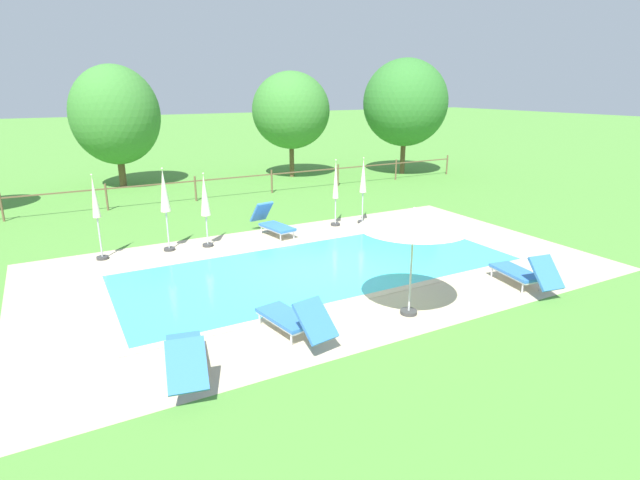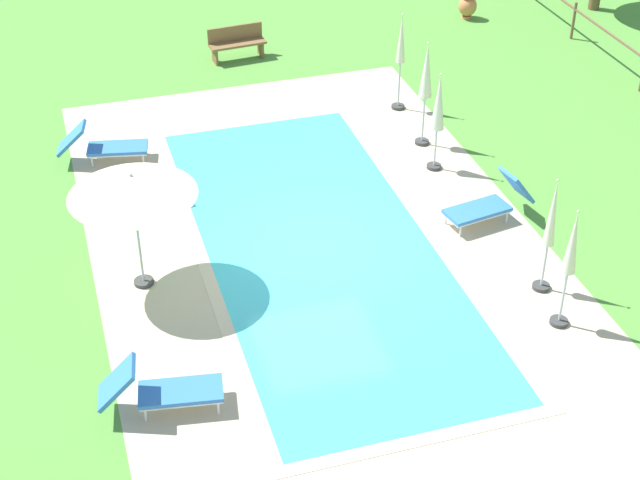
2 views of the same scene
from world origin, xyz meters
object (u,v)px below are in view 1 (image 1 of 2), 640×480
Objects in this scene: sun_lounger_north_end at (185,356)px; patio_umbrella_open_foreground at (414,219)px; tree_far_west at (291,111)px; tree_centre at (405,103)px; patio_umbrella_closed_row_west at (336,186)px; sun_lounger_north_mid at (524,273)px; tree_east_mid at (115,115)px; patio_umbrella_closed_row_east at (205,199)px; sun_lounger_north_near_steps at (294,318)px; sun_lounger_north_far at (273,223)px; patio_umbrella_closed_row_mid_west at (96,206)px; patio_umbrella_closed_row_mid_east at (164,196)px; patio_umbrella_closed_row_centre at (363,181)px.

patio_umbrella_open_foreground is (4.76, 0.13, 1.70)m from sun_lounger_north_end.
tree_centre is (5.79, -2.07, 0.36)m from tree_far_west.
patio_umbrella_open_foreground is 7.25m from patio_umbrella_closed_row_west.
tree_centre is at bearing 62.24° from sun_lounger_north_mid.
patio_umbrella_closed_row_east is at bearing -86.00° from tree_east_mid.
sun_lounger_north_near_steps is 3.10m from patio_umbrella_open_foreground.
sun_lounger_north_far is at bearing 56.57° from sun_lounger_north_end.
patio_umbrella_closed_row_mid_west is at bearing 127.34° from patio_umbrella_open_foreground.
patio_umbrella_open_foreground is 0.95× the size of patio_umbrella_closed_row_mid_east.
tree_centre is (13.38, 7.80, 2.35)m from patio_umbrella_closed_row_east.
tree_far_west is 0.89× the size of tree_centre.
tree_far_west is 0.96× the size of tree_east_mid.
patio_umbrella_open_foreground reaches higher than patio_umbrella_closed_row_centre.
tree_far_west reaches higher than patio_umbrella_closed_row_west.
patio_umbrella_closed_row_centre is 1.03× the size of patio_umbrella_closed_row_east.
tree_centre is at bearing 40.88° from patio_umbrella_closed_row_west.
patio_umbrella_closed_row_mid_east is 11.26m from tree_east_mid.
tree_far_west is 6.16m from tree_centre.
patio_umbrella_closed_row_mid_east is 0.44× the size of tree_east_mid.
patio_umbrella_closed_row_mid_west is 1.83m from patio_umbrella_closed_row_mid_east.
patio_umbrella_closed_row_mid_east is (-0.89, 6.56, 1.26)m from sun_lounger_north_near_steps.
tree_centre is at bearing -19.71° from tree_far_west.
patio_umbrella_closed_row_mid_west is at bearing 179.46° from sun_lounger_north_far.
sun_lounger_north_end is 0.90× the size of patio_umbrella_closed_row_east.
sun_lounger_north_near_steps is at bearing -126.13° from patio_umbrella_closed_row_west.
patio_umbrella_closed_row_mid_east is (-3.35, -0.06, 1.25)m from sun_lounger_north_far.
sun_lounger_north_far is 13.90m from tree_centre.
patio_umbrella_closed_row_centre is at bearing 0.17° from patio_umbrella_closed_row_east.
patio_umbrella_closed_row_centre is (3.36, -0.21, 1.10)m from sun_lounger_north_far.
patio_umbrella_closed_row_east is 0.41× the size of tree_far_west.
patio_umbrella_open_foreground is 0.41× the size of tree_east_mid.
patio_umbrella_closed_row_mid_west reaches higher than sun_lounger_north_far.
sun_lounger_north_end is at bearing -100.46° from patio_umbrella_closed_row_mid_east.
tree_far_west is (3.00, 9.68, 2.06)m from patio_umbrella_closed_row_west.
sun_lounger_north_near_steps is at bearing 10.29° from sun_lounger_north_end.
tree_far_west is (7.81, 16.27, 3.06)m from sun_lounger_north_near_steps.
patio_umbrella_closed_row_mid_east reaches higher than sun_lounger_north_near_steps.
sun_lounger_north_mid is at bearing -4.30° from sun_lounger_north_near_steps.
sun_lounger_north_far is 8.41m from sun_lounger_north_end.
sun_lounger_north_near_steps is 0.86× the size of patio_umbrella_closed_row_centre.
patio_umbrella_closed_row_mid_east is (1.82, -0.11, 0.12)m from patio_umbrella_closed_row_mid_west.
sun_lounger_north_mid is 8.95m from patio_umbrella_closed_row_east.
sun_lounger_north_end is at bearing -85.64° from patio_umbrella_closed_row_mid_west.
patio_umbrella_closed_row_east is (2.40, 6.80, 1.07)m from sun_lounger_north_end.
sun_lounger_north_mid is 0.80× the size of patio_umbrella_closed_row_mid_east.
patio_umbrella_closed_row_mid_east is (1.28, 6.96, 1.27)m from sun_lounger_north_end.
patio_umbrella_closed_row_west is at bearing 0.33° from patio_umbrella_closed_row_mid_east.
tree_east_mid is (-3.15, 17.96, 1.27)m from patio_umbrella_open_foreground.
tree_far_west is at bearing 42.37° from patio_umbrella_closed_row_mid_west.
tree_far_west is (9.99, 16.67, 3.06)m from sun_lounger_north_end.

